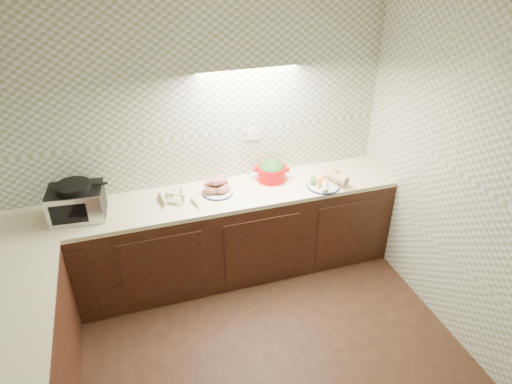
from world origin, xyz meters
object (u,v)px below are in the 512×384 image
object	(u,v)px
veg_plate	(328,179)
sweet_potato_plate	(217,186)
parsnip_pile	(181,199)
dutch_oven	(272,171)
toaster_oven	(77,202)
onion_bowl	(221,183)

from	to	relation	value
veg_plate	sweet_potato_plate	bearing A→B (deg)	171.13
parsnip_pile	dutch_oven	xyz separation A→B (m)	(0.89, 0.15, 0.06)
toaster_oven	onion_bowl	bearing A→B (deg)	11.57
sweet_potato_plate	toaster_oven	bearing A→B (deg)	-179.02
onion_bowl	parsnip_pile	bearing A→B (deg)	-156.63
sweet_potato_plate	veg_plate	bearing A→B (deg)	-8.87
toaster_oven	veg_plate	distance (m)	2.21
toaster_oven	onion_bowl	size ratio (longest dim) A/B	3.52
parsnip_pile	veg_plate	size ratio (longest dim) A/B	1.03
sweet_potato_plate	dutch_oven	bearing A→B (deg)	9.08
dutch_oven	veg_plate	bearing A→B (deg)	-7.61
sweet_potato_plate	veg_plate	size ratio (longest dim) A/B	0.73
parsnip_pile	toaster_oven	bearing A→B (deg)	177.32
dutch_oven	toaster_oven	bearing A→B (deg)	-156.40
sweet_potato_plate	onion_bowl	bearing A→B (deg)	63.42
onion_bowl	sweet_potato_plate	bearing A→B (deg)	-116.58
dutch_oven	parsnip_pile	bearing A→B (deg)	-150.55
parsnip_pile	veg_plate	xyz separation A→B (m)	(1.36, -0.10, 0.02)
onion_bowl	veg_plate	size ratio (longest dim) A/B	0.34
sweet_potato_plate	veg_plate	world-z (taller)	sweet_potato_plate
toaster_oven	parsnip_pile	xyz separation A→B (m)	(0.85, -0.04, -0.11)
parsnip_pile	dutch_oven	distance (m)	0.90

